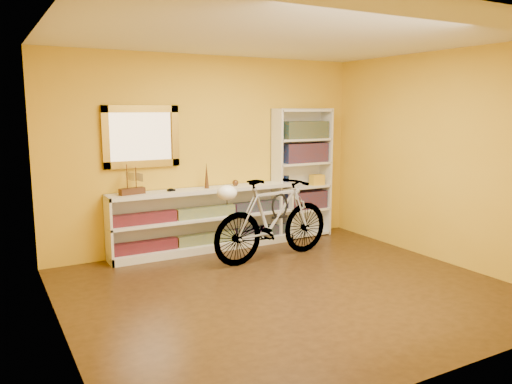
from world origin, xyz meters
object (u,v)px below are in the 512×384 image
console_unit (205,220)px  bookcase (302,173)px  bicycle (273,219)px  helmet (227,193)px

console_unit → bookcase: 1.65m
bookcase → console_unit: bearing=-179.1°
console_unit → bicycle: 0.98m
bookcase → helmet: bookcase is taller
console_unit → bookcase: bookcase is taller
bookcase → helmet: 1.87m
bookcase → helmet: size_ratio=7.89×
console_unit → bookcase: (1.57, 0.03, 0.52)m
console_unit → bicycle: bearing=-52.7°
bookcase → bicycle: (-0.97, -0.80, -0.43)m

